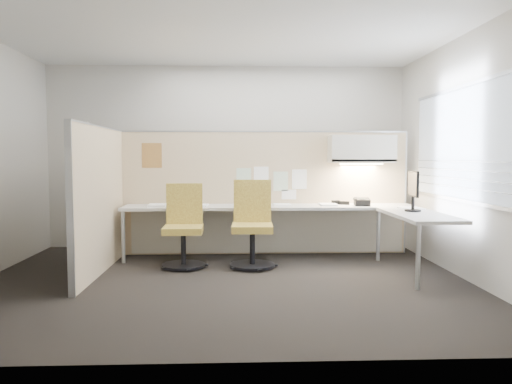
{
  "coord_description": "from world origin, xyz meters",
  "views": [
    {
      "loc": [
        0.13,
        -5.55,
        1.4
      ],
      "look_at": [
        0.39,
        0.8,
        0.95
      ],
      "focal_mm": 35.0,
      "sensor_mm": 36.0,
      "label": 1
    }
  ],
  "objects_px": {
    "desk": "(295,216)",
    "chair_right": "(252,227)",
    "chair_left": "(184,229)",
    "monitor": "(413,188)",
    "phone": "(362,202)"
  },
  "relations": [
    {
      "from": "desk",
      "to": "chair_left",
      "type": "bearing_deg",
      "value": -166.61
    },
    {
      "from": "desk",
      "to": "chair_right",
      "type": "xyz_separation_m",
      "value": [
        -0.58,
        -0.38,
        -0.09
      ]
    },
    {
      "from": "chair_left",
      "to": "monitor",
      "type": "distance_m",
      "value": 2.9
    },
    {
      "from": "chair_right",
      "to": "phone",
      "type": "bearing_deg",
      "value": 18.04
    },
    {
      "from": "desk",
      "to": "monitor",
      "type": "bearing_deg",
      "value": -27.02
    },
    {
      "from": "desk",
      "to": "chair_right",
      "type": "relative_size",
      "value": 3.68
    },
    {
      "from": "desk",
      "to": "chair_right",
      "type": "distance_m",
      "value": 0.7
    },
    {
      "from": "desk",
      "to": "monitor",
      "type": "distance_m",
      "value": 1.59
    },
    {
      "from": "chair_left",
      "to": "desk",
      "type": "bearing_deg",
      "value": 12.32
    },
    {
      "from": "desk",
      "to": "chair_left",
      "type": "distance_m",
      "value": 1.5
    },
    {
      "from": "chair_left",
      "to": "chair_right",
      "type": "xyz_separation_m",
      "value": [
        0.87,
        -0.03,
        0.02
      ]
    },
    {
      "from": "chair_left",
      "to": "phone",
      "type": "distance_m",
      "value": 2.44
    },
    {
      "from": "desk",
      "to": "chair_left",
      "type": "relative_size",
      "value": 3.84
    },
    {
      "from": "chair_left",
      "to": "chair_right",
      "type": "distance_m",
      "value": 0.88
    },
    {
      "from": "phone",
      "to": "desk",
      "type": "bearing_deg",
      "value": -172.61
    }
  ]
}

